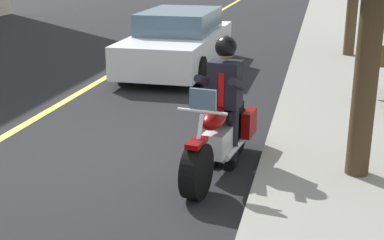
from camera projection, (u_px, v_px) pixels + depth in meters
The scene contains 4 objects.
ground_plane at pixel (114, 159), 7.33m from camera, with size 80.00×80.00×0.00m, color black.
motorcycle_main at pixel (220, 138), 6.83m from camera, with size 2.22×0.77×1.26m.
rider_main at pixel (225, 91), 6.82m from camera, with size 0.67×0.61×1.74m.
car_silver at pixel (179, 41), 12.65m from camera, with size 4.60×1.92×1.40m.
Camera 1 is at (6.37, 2.64, 2.77)m, focal length 49.54 mm.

